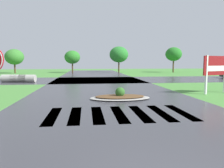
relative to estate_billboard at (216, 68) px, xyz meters
The scene contains 7 objects.
asphalt_roadway 7.67m from the estate_billboard, behind, with size 10.21×80.00×0.01m, color #35353A.
asphalt_cross_road 14.06m from the estate_billboard, 122.23° to the left, with size 90.00×9.19×0.01m, color #35353A.
crosswalk_stripes 9.18m from the estate_billboard, 145.70° to the right, with size 5.85×3.01×0.01m.
estate_billboard is the anchor object (origin of this frame).
median_island 7.17m from the estate_billboard, 168.07° to the right, with size 3.52×1.96×0.68m.
drainage_pipe_stack 18.77m from the estate_billboard, 147.92° to the left, with size 3.64×1.33×0.80m.
background_treeline 30.60m from the estate_billboard, 109.61° to the left, with size 41.97×5.66×5.13m.
Camera 1 is at (-1.33, -3.21, 2.18)m, focal length 34.86 mm.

